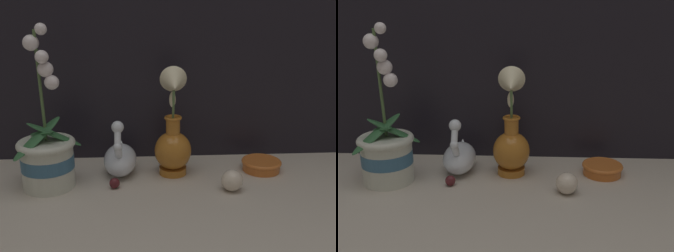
% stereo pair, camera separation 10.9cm
% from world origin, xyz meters
% --- Properties ---
extents(ground_plane, '(2.80, 2.80, 0.00)m').
position_xyz_m(ground_plane, '(0.00, 0.00, 0.00)').
color(ground_plane, '#BCB2A3').
extents(orchid_potted_plant, '(0.17, 0.18, 0.43)m').
position_xyz_m(orchid_potted_plant, '(-0.31, 0.09, 0.09)').
color(orchid_potted_plant, beige).
rests_on(orchid_potted_plant, ground_plane).
extents(swan_figurine, '(0.09, 0.18, 0.17)m').
position_xyz_m(swan_figurine, '(-0.12, 0.17, 0.05)').
color(swan_figurine, silver).
rests_on(swan_figurine, ground_plane).
extents(blue_vase, '(0.11, 0.13, 0.32)m').
position_xyz_m(blue_vase, '(0.03, 0.15, 0.11)').
color(blue_vase, '#B26B23').
rests_on(blue_vase, ground_plane).
extents(glass_sphere, '(0.06, 0.06, 0.06)m').
position_xyz_m(glass_sphere, '(0.18, 0.04, 0.03)').
color(glass_sphere, beige).
rests_on(glass_sphere, ground_plane).
extents(amber_dish, '(0.12, 0.12, 0.03)m').
position_xyz_m(amber_dish, '(0.30, 0.17, 0.02)').
color(amber_dish, '#C66628').
rests_on(amber_dish, ground_plane).
extents(glass_bauble, '(0.03, 0.03, 0.03)m').
position_xyz_m(glass_bauble, '(-0.13, 0.07, 0.01)').
color(glass_bauble, '#4C191E').
rests_on(glass_bauble, ground_plane).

